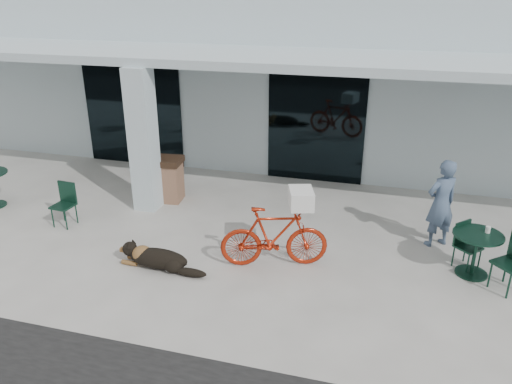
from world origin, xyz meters
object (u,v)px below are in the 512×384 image
(cafe_table_far, at_px, (475,254))
(cafe_chair_far_b, at_px, (510,263))
(bicycle, at_px, (274,237))
(cafe_chair_far_a, at_px, (468,247))
(dog, at_px, (158,258))
(trash_receptacle, at_px, (169,179))
(cafe_chair_near, at_px, (63,205))
(person, at_px, (441,204))

(cafe_table_far, height_order, cafe_chair_far_b, cafe_chair_far_b)
(bicycle, bearing_deg, cafe_chair_far_a, -93.66)
(dog, distance_m, cafe_table_far, 5.48)
(bicycle, distance_m, cafe_chair_far_b, 3.87)
(cafe_chair_far_b, xyz_separation_m, trash_receptacle, (-6.87, 1.93, 0.02))
(cafe_chair_near, distance_m, cafe_table_far, 7.96)
(dog, distance_m, trash_receptacle, 3.05)
(bicycle, bearing_deg, cafe_chair_far_b, -103.94)
(dog, xyz_separation_m, trash_receptacle, (-1.07, 2.84, 0.30))
(cafe_chair_near, bearing_deg, trash_receptacle, 53.50)
(dog, distance_m, cafe_chair_far_b, 5.88)
(cafe_table_far, xyz_separation_m, cafe_chair_far_a, (-0.09, 0.20, 0.03))
(dog, bearing_deg, person, 28.01)
(trash_receptacle, bearing_deg, cafe_table_far, -13.70)
(cafe_chair_far_a, relative_size, cafe_chair_far_b, 0.84)
(cafe_table_far, distance_m, cafe_chair_far_a, 0.22)
(dog, relative_size, cafe_chair_far_b, 1.27)
(dog, xyz_separation_m, person, (4.77, 2.24, 0.65))
(cafe_chair_far_a, height_order, person, person)
(cafe_chair_far_b, bearing_deg, bicycle, -127.34)
(cafe_table_far, xyz_separation_m, trash_receptacle, (-6.40, 1.56, 0.12))
(dog, bearing_deg, cafe_chair_far_b, 11.78)
(cafe_chair_near, height_order, trash_receptacle, trash_receptacle)
(dog, distance_m, cafe_chair_far_a, 5.45)
(cafe_chair_near, distance_m, cafe_chair_far_b, 8.44)
(person, bearing_deg, trash_receptacle, -40.12)
(cafe_chair_near, relative_size, cafe_chair_far_b, 0.91)
(bicycle, height_order, cafe_chair_far_a, bicycle)
(trash_receptacle, bearing_deg, bicycle, -36.00)
(bicycle, height_order, dog, bicycle)
(cafe_chair_near, relative_size, trash_receptacle, 0.88)
(bicycle, height_order, cafe_chair_far_b, bicycle)
(cafe_table_far, xyz_separation_m, person, (-0.56, 0.96, 0.47))
(cafe_chair_near, height_order, cafe_chair_far_b, cafe_chair_far_b)
(person, height_order, trash_receptacle, person)
(cafe_chair_far_b, distance_m, person, 1.72)
(cafe_chair_far_a, distance_m, trash_receptacle, 6.46)
(cafe_chair_near, xyz_separation_m, trash_receptacle, (1.56, 1.80, 0.06))
(cafe_table_far, height_order, trash_receptacle, trash_receptacle)
(bicycle, bearing_deg, trash_receptacle, 36.24)
(dog, distance_m, person, 5.31)
(cafe_table_far, distance_m, person, 1.21)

